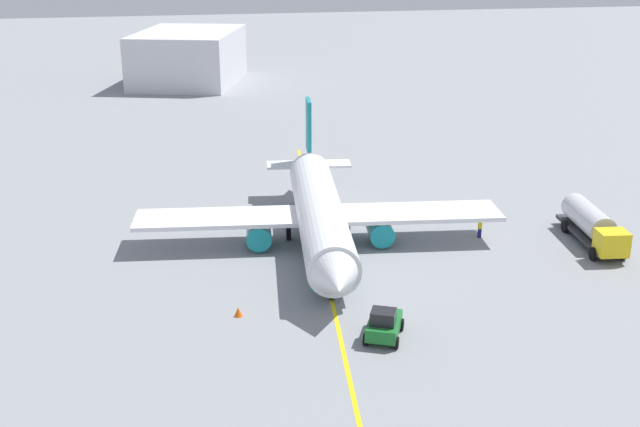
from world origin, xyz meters
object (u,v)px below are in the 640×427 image
(refueling_worker, at_px, (480,228))
(fuel_tanker, at_px, (592,225))
(safety_cone_nose, at_px, (238,312))
(pushback_tug, at_px, (384,324))
(airplane, at_px, (320,214))

(refueling_worker, bearing_deg, fuel_tanker, 69.52)
(refueling_worker, xyz_separation_m, safety_cone_nose, (11.12, -22.42, -0.49))
(fuel_tanker, xyz_separation_m, safety_cone_nose, (7.81, -31.28, -1.39))
(fuel_tanker, height_order, safety_cone_nose, fuel_tanker)
(fuel_tanker, relative_size, safety_cone_nose, 15.65)
(fuel_tanker, height_order, pushback_tug, fuel_tanker)
(fuel_tanker, distance_m, refueling_worker, 9.50)
(fuel_tanker, bearing_deg, airplane, -100.71)
(airplane, distance_m, pushback_tug, 17.35)
(airplane, relative_size, safety_cone_nose, 48.54)
(fuel_tanker, bearing_deg, refueling_worker, -110.48)
(airplane, bearing_deg, pushback_tug, 3.02)
(fuel_tanker, distance_m, pushback_tug, 25.61)
(pushback_tug, relative_size, refueling_worker, 2.40)
(fuel_tanker, bearing_deg, pushback_tug, -59.80)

